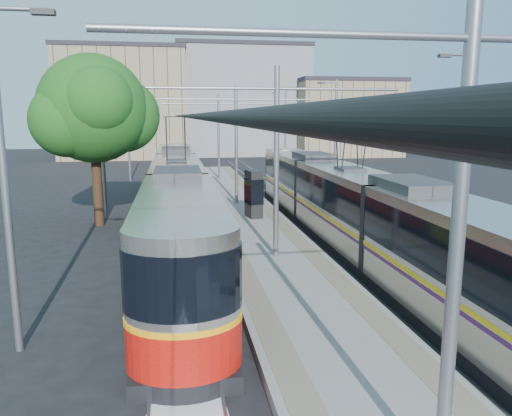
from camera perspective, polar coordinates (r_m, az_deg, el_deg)
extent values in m
plane|color=black|center=(11.97, 10.29, -17.31)|extent=(160.00, 160.00, 0.00)
cube|color=gray|center=(27.72, -1.46, -0.73)|extent=(4.00, 50.00, 0.30)
cube|color=gray|center=(27.54, -4.45, -0.50)|extent=(0.70, 50.00, 0.01)
cube|color=gray|center=(27.92, 1.49, -0.32)|extent=(0.70, 50.00, 0.01)
cube|color=gray|center=(27.51, -10.40, -1.28)|extent=(0.07, 70.00, 0.03)
cube|color=gray|center=(27.51, -7.41, -1.19)|extent=(0.07, 70.00, 0.03)
cube|color=gray|center=(28.28, 4.34, -0.81)|extent=(0.07, 70.00, 0.03)
cube|color=gray|center=(28.64, 7.13, -0.72)|extent=(0.07, 70.00, 0.03)
cube|color=black|center=(25.64, -8.88, -1.66)|extent=(2.30, 31.95, 0.40)
cube|color=#B0A9A1|center=(25.35, -8.99, 1.99)|extent=(2.40, 30.35, 2.90)
cube|color=black|center=(25.28, -9.02, 3.11)|extent=(2.43, 30.35, 1.30)
cube|color=#FAA00D|center=(25.41, -8.96, 1.09)|extent=(2.43, 30.35, 0.12)
cube|color=red|center=(25.50, -8.93, -0.01)|extent=(2.42, 30.35, 1.10)
cube|color=#2D2D30|center=(25.17, -9.09, 5.59)|extent=(1.68, 3.00, 0.30)
cube|color=black|center=(21.98, 10.41, -3.76)|extent=(2.30, 27.55, 0.40)
cube|color=#A9A59B|center=(21.64, 10.56, 0.48)|extent=(2.40, 25.95, 2.90)
cube|color=black|center=(21.56, 10.60, 1.79)|extent=(2.43, 25.95, 1.30)
cube|color=yellow|center=(21.71, 10.52, -0.56)|extent=(2.43, 25.95, 0.12)
cube|color=#44164D|center=(21.74, 10.51, -0.95)|extent=(2.43, 25.95, 0.10)
cube|color=#2D2D30|center=(21.42, 10.70, 4.70)|extent=(1.68, 3.00, 0.30)
cylinder|color=gray|center=(7.21, 21.94, -4.34)|extent=(0.20, 0.20, 7.00)
cylinder|color=gray|center=(7.06, 23.51, 17.39)|extent=(9.20, 0.10, 0.10)
cylinder|color=gray|center=(18.40, 2.34, 5.04)|extent=(0.20, 0.20, 7.00)
cylinder|color=gray|center=(18.34, 2.41, 13.47)|extent=(9.20, 0.10, 0.10)
cylinder|color=gray|center=(30.22, -2.27, 7.18)|extent=(0.20, 0.20, 7.00)
cylinder|color=gray|center=(30.18, -2.31, 12.30)|extent=(9.20, 0.10, 0.10)
cylinder|color=gray|center=(42.14, -4.30, 8.10)|extent=(0.20, 0.20, 7.00)
cylinder|color=gray|center=(42.11, -4.35, 11.77)|extent=(9.20, 0.10, 0.10)
cylinder|color=black|center=(26.94, -9.25, 10.37)|extent=(0.02, 70.00, 0.02)
cylinder|color=black|center=(27.91, 5.96, 10.45)|extent=(0.02, 70.00, 0.02)
cylinder|color=gray|center=(12.63, -26.78, 2.32)|extent=(0.18, 0.18, 8.00)
cube|color=#2D2D30|center=(12.44, -23.16, 19.89)|extent=(0.50, 0.22, 0.12)
cylinder|color=gray|center=(28.24, -17.15, 6.90)|extent=(0.18, 0.18, 8.00)
cube|color=#2D2D30|center=(28.15, -15.29, 14.63)|extent=(0.50, 0.22, 0.12)
cylinder|color=gray|center=(44.13, -14.38, 8.17)|extent=(0.18, 0.18, 8.00)
cube|color=#2D2D30|center=(44.08, -13.15, 13.10)|extent=(0.50, 0.22, 0.12)
cylinder|color=gray|center=(21.20, 22.72, 5.50)|extent=(0.18, 0.18, 8.00)
cube|color=#2D2D30|center=(20.70, 20.79, 15.95)|extent=(0.50, 0.22, 0.12)
cylinder|color=gray|center=(35.77, 9.04, 7.90)|extent=(0.18, 0.18, 8.00)
cube|color=#2D2D30|center=(35.47, 7.48, 13.98)|extent=(0.50, 0.22, 0.12)
cylinder|color=gray|center=(51.20, 3.38, 8.76)|extent=(0.18, 0.18, 8.00)
cube|color=#2D2D30|center=(50.99, 2.19, 12.98)|extent=(0.50, 0.22, 0.12)
cube|color=black|center=(25.97, -0.26, 1.61)|extent=(0.84, 1.18, 2.47)
cube|color=black|center=(25.94, -0.26, 1.96)|extent=(0.89, 1.23, 1.29)
cylinder|color=#382314|center=(26.59, -17.64, 1.85)|extent=(0.49, 0.49, 3.55)
sphere|color=#194012|center=(26.32, -18.14, 10.72)|extent=(5.33, 5.33, 5.33)
sphere|color=#194012|center=(27.04, -14.98, 10.16)|extent=(3.77, 3.77, 3.77)
cube|color=gray|center=(70.23, -14.73, 11.27)|extent=(16.00, 12.00, 13.78)
cube|color=#262328|center=(70.73, -15.01, 17.05)|extent=(16.32, 12.24, 0.50)
cube|color=gray|center=(74.59, -1.86, 11.90)|extent=(18.00, 14.00, 14.73)
cube|color=#262328|center=(75.16, -1.90, 17.71)|extent=(18.36, 14.28, 0.50)
cube|color=gray|center=(71.95, 10.09, 9.91)|extent=(14.00, 10.00, 9.98)
cube|color=#262328|center=(72.10, 10.23, 14.08)|extent=(14.28, 10.20, 0.50)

